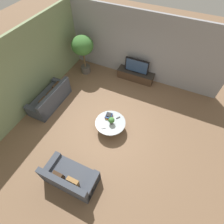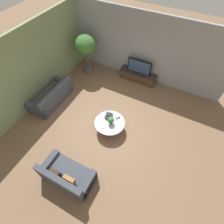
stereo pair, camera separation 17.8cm
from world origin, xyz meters
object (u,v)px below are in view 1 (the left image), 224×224
media_console (136,75)px  television (137,66)px  potted_palm_tall (83,47)px  couch_by_wall (50,99)px  couch_near_entry (70,178)px  coffee_table (110,124)px  potted_plant_tabletop (111,120)px

media_console → television: 0.54m
media_console → potted_palm_tall: size_ratio=0.92×
couch_by_wall → couch_near_entry: (2.55, -2.39, -0.01)m
media_console → coffee_table: bearing=-87.5°
couch_by_wall → potted_palm_tall: 2.68m
potted_plant_tabletop → couch_near_entry: bearing=-98.5°
couch_by_wall → potted_plant_tabletop: couch_by_wall is taller
media_console → couch_by_wall: couch_by_wall is taller
television → coffee_table: bearing=-87.5°
media_console → couch_by_wall: bearing=-132.2°
couch_near_entry → potted_palm_tall: 5.46m
coffee_table → couch_near_entry: couch_near_entry is taller
potted_palm_tall → couch_near_entry: bearing=-64.7°
potted_plant_tabletop → potted_palm_tall: bearing=135.3°
coffee_table → couch_by_wall: couch_by_wall is taller
potted_palm_tall → potted_plant_tabletop: bearing=-44.7°
television → couch_by_wall: 4.04m
couch_by_wall → potted_palm_tall: (0.26, 2.45, 1.06)m
television → coffee_table: (0.14, -3.09, -0.46)m
media_console → coffee_table: (0.14, -3.09, 0.07)m
media_console → couch_by_wall: 4.01m
media_console → couch_near_entry: (-0.15, -5.36, 0.05)m
couch_by_wall → potted_plant_tabletop: 2.90m
television → coffee_table: 3.13m
media_console → couch_near_entry: size_ratio=1.08×
media_console → television: size_ratio=1.58×
media_console → couch_by_wall: (-2.70, -2.97, 0.06)m
coffee_table → potted_palm_tall: potted_palm_tall is taller
television → potted_palm_tall: 2.55m
media_console → couch_near_entry: bearing=-91.6°
potted_plant_tabletop → couch_by_wall: bearing=177.1°
coffee_table → potted_palm_tall: 3.78m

